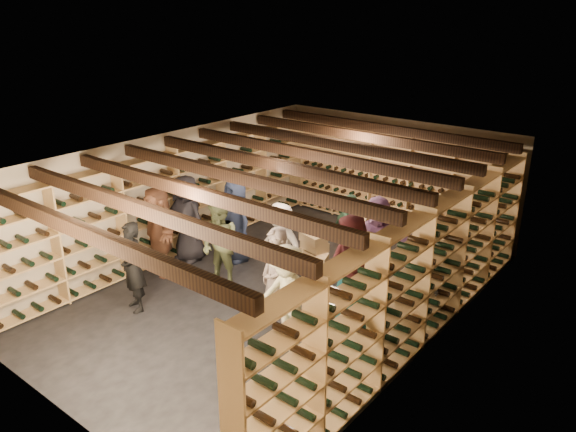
{
  "coord_description": "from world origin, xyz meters",
  "views": [
    {
      "loc": [
        5.51,
        -6.62,
        4.69
      ],
      "look_at": [
        0.05,
        0.2,
        1.35
      ],
      "focal_mm": 35.0,
      "sensor_mm": 36.0,
      "label": 1
    }
  ],
  "objects_px": {
    "person_5": "(158,230)",
    "person_10": "(349,235)",
    "person_7": "(276,279)",
    "person_8": "(351,275)",
    "crate_stack_right": "(314,246)",
    "crate_stack_left": "(353,233)",
    "person_3": "(287,298)",
    "person_4": "(344,329)",
    "person_9": "(280,244)",
    "person_12": "(417,271)",
    "person_11": "(376,241)",
    "person_6": "(236,220)",
    "person_2": "(221,245)",
    "crate_loose": "(314,259)",
    "person_0": "(187,219)",
    "person_1": "(133,267)"
  },
  "relations": [
    {
      "from": "person_4",
      "to": "person_9",
      "type": "relative_size",
      "value": 1.0
    },
    {
      "from": "crate_stack_left",
      "to": "person_8",
      "type": "xyz_separation_m",
      "value": [
        1.58,
        -2.58,
        0.58
      ]
    },
    {
      "from": "person_3",
      "to": "person_6",
      "type": "xyz_separation_m",
      "value": [
        -2.61,
        1.7,
        0.02
      ]
    },
    {
      "from": "crate_loose",
      "to": "person_6",
      "type": "xyz_separation_m",
      "value": [
        -1.27,
        -0.79,
        0.73
      ]
    },
    {
      "from": "person_4",
      "to": "person_7",
      "type": "bearing_deg",
      "value": 175.16
    },
    {
      "from": "crate_loose",
      "to": "person_8",
      "type": "bearing_deg",
      "value": -40.76
    },
    {
      "from": "person_5",
      "to": "person_12",
      "type": "bearing_deg",
      "value": 33.51
    },
    {
      "from": "person_12",
      "to": "person_8",
      "type": "bearing_deg",
      "value": -130.92
    },
    {
      "from": "crate_stack_right",
      "to": "person_11",
      "type": "height_order",
      "value": "person_11"
    },
    {
      "from": "person_1",
      "to": "person_7",
      "type": "xyz_separation_m",
      "value": [
        2.13,
        1.01,
        0.07
      ]
    },
    {
      "from": "person_4",
      "to": "person_6",
      "type": "height_order",
      "value": "person_6"
    },
    {
      "from": "person_9",
      "to": "person_10",
      "type": "height_order",
      "value": "person_10"
    },
    {
      "from": "person_3",
      "to": "person_11",
      "type": "relative_size",
      "value": 0.98
    },
    {
      "from": "person_7",
      "to": "person_8",
      "type": "bearing_deg",
      "value": 51.8
    },
    {
      "from": "crate_loose",
      "to": "person_8",
      "type": "xyz_separation_m",
      "value": [
        1.79,
        -1.54,
        0.84
      ]
    },
    {
      "from": "person_7",
      "to": "person_12",
      "type": "height_order",
      "value": "person_7"
    },
    {
      "from": "person_8",
      "to": "person_12",
      "type": "height_order",
      "value": "person_8"
    },
    {
      "from": "crate_stack_right",
      "to": "person_1",
      "type": "bearing_deg",
      "value": -108.11
    },
    {
      "from": "person_3",
      "to": "person_12",
      "type": "distance_m",
      "value": 2.19
    },
    {
      "from": "person_1",
      "to": "person_6",
      "type": "relative_size",
      "value": 0.92
    },
    {
      "from": "crate_stack_left",
      "to": "person_0",
      "type": "bearing_deg",
      "value": -132.44
    },
    {
      "from": "person_5",
      "to": "person_10",
      "type": "relative_size",
      "value": 1.07
    },
    {
      "from": "person_12",
      "to": "person_7",
      "type": "bearing_deg",
      "value": -143.04
    },
    {
      "from": "person_6",
      "to": "person_8",
      "type": "xyz_separation_m",
      "value": [
        3.06,
        -0.75,
        0.11
      ]
    },
    {
      "from": "person_1",
      "to": "person_4",
      "type": "height_order",
      "value": "person_1"
    },
    {
      "from": "crate_stack_left",
      "to": "person_2",
      "type": "relative_size",
      "value": 0.44
    },
    {
      "from": "crate_loose",
      "to": "person_9",
      "type": "distance_m",
      "value": 1.21
    },
    {
      "from": "crate_stack_right",
      "to": "person_7",
      "type": "height_order",
      "value": "person_7"
    },
    {
      "from": "person_3",
      "to": "person_8",
      "type": "xyz_separation_m",
      "value": [
        0.45,
        0.95,
        0.13
      ]
    },
    {
      "from": "person_4",
      "to": "person_5",
      "type": "distance_m",
      "value": 4.39
    },
    {
      "from": "person_9",
      "to": "crate_loose",
      "type": "bearing_deg",
      "value": 92.02
    },
    {
      "from": "crate_stack_left",
      "to": "person_8",
      "type": "relative_size",
      "value": 0.37
    },
    {
      "from": "crate_stack_right",
      "to": "person_8",
      "type": "xyz_separation_m",
      "value": [
        1.93,
        -1.73,
        0.67
      ]
    },
    {
      "from": "person_3",
      "to": "crate_stack_left",
      "type": "bearing_deg",
      "value": 112.24
    },
    {
      "from": "person_8",
      "to": "person_7",
      "type": "bearing_deg",
      "value": -125.78
    },
    {
      "from": "person_9",
      "to": "person_11",
      "type": "relative_size",
      "value": 0.92
    },
    {
      "from": "person_2",
      "to": "person_10",
      "type": "xyz_separation_m",
      "value": [
        1.52,
        1.72,
        0.01
      ]
    },
    {
      "from": "person_1",
      "to": "person_9",
      "type": "distance_m",
      "value": 2.51
    },
    {
      "from": "person_2",
      "to": "person_3",
      "type": "xyz_separation_m",
      "value": [
        2.1,
        -0.77,
        0.03
      ]
    },
    {
      "from": "person_6",
      "to": "crate_stack_right",
      "type": "bearing_deg",
      "value": 54.25
    },
    {
      "from": "person_8",
      "to": "person_11",
      "type": "height_order",
      "value": "person_8"
    },
    {
      "from": "person_2",
      "to": "person_11",
      "type": "relative_size",
      "value": 0.95
    },
    {
      "from": "crate_stack_right",
      "to": "person_8",
      "type": "height_order",
      "value": "person_8"
    },
    {
      "from": "person_9",
      "to": "person_0",
      "type": "bearing_deg",
      "value": -166.99
    },
    {
      "from": "person_2",
      "to": "person_4",
      "type": "xyz_separation_m",
      "value": [
        3.13,
        -0.88,
        -0.03
      ]
    },
    {
      "from": "person_3",
      "to": "person_7",
      "type": "relative_size",
      "value": 0.97
    },
    {
      "from": "crate_stack_left",
      "to": "person_9",
      "type": "distance_m",
      "value": 2.09
    },
    {
      "from": "crate_stack_left",
      "to": "person_7",
      "type": "height_order",
      "value": "person_7"
    },
    {
      "from": "crate_stack_left",
      "to": "person_2",
      "type": "distance_m",
      "value": 2.95
    },
    {
      "from": "person_0",
      "to": "person_12",
      "type": "bearing_deg",
      "value": 10.42
    }
  ]
}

